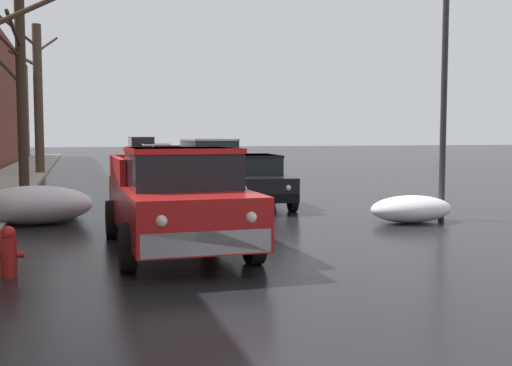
{
  "coord_description": "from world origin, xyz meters",
  "views": [
    {
      "loc": [
        -2.94,
        -2.18,
        1.96
      ],
      "look_at": [
        -0.33,
        6.8,
        1.23
      ],
      "focal_mm": 43.28,
      "sensor_mm": 36.0,
      "label": 1
    }
  ],
  "objects_px": {
    "suv_red_at_far_intersection": "(141,149)",
    "bare_tree_far_down_block": "(37,96)",
    "bare_tree_mid_block": "(21,89)",
    "suv_silver_parked_kerbside_mid": "(208,162)",
    "fire_hydrant": "(9,251)",
    "sedan_maroon_parked_far_down_block": "(169,160)",
    "pickup_truck_red_approaching_near_lane": "(176,199)",
    "sedan_white_queued_behind_truck": "(156,155)",
    "street_lamp_post": "(445,69)",
    "sedan_black_parked_kerbside_close": "(250,179)"
  },
  "relations": [
    {
      "from": "sedan_white_queued_behind_truck",
      "to": "suv_red_at_far_intersection",
      "type": "xyz_separation_m",
      "value": [
        -0.12,
        7.62,
        0.23
      ]
    },
    {
      "from": "suv_silver_parked_kerbside_mid",
      "to": "sedan_white_queued_behind_truck",
      "type": "relative_size",
      "value": 0.95
    },
    {
      "from": "sedan_white_queued_behind_truck",
      "to": "fire_hydrant",
      "type": "distance_m",
      "value": 27.91
    },
    {
      "from": "bare_tree_far_down_block",
      "to": "fire_hydrant",
      "type": "relative_size",
      "value": 10.66
    },
    {
      "from": "sedan_white_queued_behind_truck",
      "to": "sedan_maroon_parked_far_down_block",
      "type": "bearing_deg",
      "value": -91.67
    },
    {
      "from": "suv_red_at_far_intersection",
      "to": "pickup_truck_red_approaching_near_lane",
      "type": "bearing_deg",
      "value": -94.69
    },
    {
      "from": "pickup_truck_red_approaching_near_lane",
      "to": "street_lamp_post",
      "type": "xyz_separation_m",
      "value": [
        6.51,
        2.14,
        2.57
      ]
    },
    {
      "from": "sedan_maroon_parked_far_down_block",
      "to": "fire_hydrant",
      "type": "height_order",
      "value": "sedan_maroon_parked_far_down_block"
    },
    {
      "from": "sedan_black_parked_kerbside_close",
      "to": "sedan_white_queued_behind_truck",
      "type": "relative_size",
      "value": 0.92
    },
    {
      "from": "suv_silver_parked_kerbside_mid",
      "to": "street_lamp_post",
      "type": "relative_size",
      "value": 0.69
    },
    {
      "from": "suv_silver_parked_kerbside_mid",
      "to": "fire_hydrant",
      "type": "xyz_separation_m",
      "value": [
        -5.54,
        -13.02,
        -0.63
      ]
    },
    {
      "from": "bare_tree_far_down_block",
      "to": "sedan_white_queued_behind_truck",
      "type": "relative_size",
      "value": 1.67
    },
    {
      "from": "bare_tree_mid_block",
      "to": "sedan_black_parked_kerbside_close",
      "type": "xyz_separation_m",
      "value": [
        6.32,
        -6.09,
        -2.76
      ]
    },
    {
      "from": "bare_tree_mid_block",
      "to": "suv_silver_parked_kerbside_mid",
      "type": "height_order",
      "value": "bare_tree_mid_block"
    },
    {
      "from": "suv_red_at_far_intersection",
      "to": "bare_tree_far_down_block",
      "type": "bearing_deg",
      "value": -117.03
    },
    {
      "from": "suv_silver_parked_kerbside_mid",
      "to": "sedan_maroon_parked_far_down_block",
      "type": "relative_size",
      "value": 0.95
    },
    {
      "from": "sedan_maroon_parked_far_down_block",
      "to": "sedan_white_queued_behind_truck",
      "type": "distance_m",
      "value": 6.44
    },
    {
      "from": "bare_tree_far_down_block",
      "to": "pickup_truck_red_approaching_near_lane",
      "type": "relative_size",
      "value": 1.46
    },
    {
      "from": "sedan_black_parked_kerbside_close",
      "to": "street_lamp_post",
      "type": "xyz_separation_m",
      "value": [
        3.55,
        -3.76,
        2.7
      ]
    },
    {
      "from": "pickup_truck_red_approaching_near_lane",
      "to": "suv_silver_parked_kerbside_mid",
      "type": "distance_m",
      "value": 12.14
    },
    {
      "from": "suv_red_at_far_intersection",
      "to": "fire_hydrant",
      "type": "height_order",
      "value": "suv_red_at_far_intersection"
    },
    {
      "from": "bare_tree_far_down_block",
      "to": "sedan_white_queued_behind_truck",
      "type": "height_order",
      "value": "bare_tree_far_down_block"
    },
    {
      "from": "sedan_black_parked_kerbside_close",
      "to": "sedan_white_queued_behind_truck",
      "type": "xyz_separation_m",
      "value": [
        -0.06,
        20.21,
        0.0
      ]
    },
    {
      "from": "suv_silver_parked_kerbside_mid",
      "to": "street_lamp_post",
      "type": "height_order",
      "value": "street_lamp_post"
    },
    {
      "from": "suv_silver_parked_kerbside_mid",
      "to": "bare_tree_mid_block",
      "type": "bearing_deg",
      "value": 177.88
    },
    {
      "from": "bare_tree_mid_block",
      "to": "street_lamp_post",
      "type": "relative_size",
      "value": 1.09
    },
    {
      "from": "sedan_white_queued_behind_truck",
      "to": "fire_hydrant",
      "type": "bearing_deg",
      "value": -101.19
    },
    {
      "from": "pickup_truck_red_approaching_near_lane",
      "to": "sedan_black_parked_kerbside_close",
      "type": "bearing_deg",
      "value": 63.41
    },
    {
      "from": "pickup_truck_red_approaching_near_lane",
      "to": "sedan_maroon_parked_far_down_block",
      "type": "height_order",
      "value": "pickup_truck_red_approaching_near_lane"
    },
    {
      "from": "bare_tree_far_down_block",
      "to": "sedan_maroon_parked_far_down_block",
      "type": "bearing_deg",
      "value": -18.24
    },
    {
      "from": "pickup_truck_red_approaching_near_lane",
      "to": "sedan_black_parked_kerbside_close",
      "type": "distance_m",
      "value": 6.61
    },
    {
      "from": "sedan_black_parked_kerbside_close",
      "to": "sedan_white_queued_behind_truck",
      "type": "bearing_deg",
      "value": 90.18
    },
    {
      "from": "fire_hydrant",
      "to": "sedan_maroon_parked_far_down_block",
      "type": "bearing_deg",
      "value": 75.98
    },
    {
      "from": "suv_silver_parked_kerbside_mid",
      "to": "sedan_black_parked_kerbside_close",
      "type": "bearing_deg",
      "value": -90.61
    },
    {
      "from": "bare_tree_far_down_block",
      "to": "fire_hydrant",
      "type": "bearing_deg",
      "value": -87.86
    },
    {
      "from": "pickup_truck_red_approaching_near_lane",
      "to": "sedan_maroon_parked_far_down_block",
      "type": "bearing_deg",
      "value": 82.17
    },
    {
      "from": "suv_silver_parked_kerbside_mid",
      "to": "sedan_white_queued_behind_truck",
      "type": "bearing_deg",
      "value": 90.5
    },
    {
      "from": "street_lamp_post",
      "to": "sedan_maroon_parked_far_down_block",
      "type": "bearing_deg",
      "value": 102.24
    },
    {
      "from": "sedan_maroon_parked_far_down_block",
      "to": "pickup_truck_red_approaching_near_lane",
      "type": "bearing_deg",
      "value": -97.83
    },
    {
      "from": "bare_tree_mid_block",
      "to": "street_lamp_post",
      "type": "bearing_deg",
      "value": -44.94
    },
    {
      "from": "pickup_truck_red_approaching_near_lane",
      "to": "bare_tree_far_down_block",
      "type": "bearing_deg",
      "value": 98.86
    },
    {
      "from": "bare_tree_far_down_block",
      "to": "sedan_maroon_parked_far_down_block",
      "type": "height_order",
      "value": "bare_tree_far_down_block"
    },
    {
      "from": "street_lamp_post",
      "to": "pickup_truck_red_approaching_near_lane",
      "type": "bearing_deg",
      "value": -161.79
    },
    {
      "from": "bare_tree_mid_block",
      "to": "fire_hydrant",
      "type": "relative_size",
      "value": 9.55
    },
    {
      "from": "suv_silver_parked_kerbside_mid",
      "to": "sedan_maroon_parked_far_down_block",
      "type": "bearing_deg",
      "value": 92.27
    },
    {
      "from": "bare_tree_mid_block",
      "to": "pickup_truck_red_approaching_near_lane",
      "type": "relative_size",
      "value": 1.3
    },
    {
      "from": "pickup_truck_red_approaching_near_lane",
      "to": "suv_silver_parked_kerbside_mid",
      "type": "height_order",
      "value": "suv_silver_parked_kerbside_mid"
    },
    {
      "from": "sedan_maroon_parked_far_down_block",
      "to": "street_lamp_post",
      "type": "bearing_deg",
      "value": -77.76
    },
    {
      "from": "sedan_white_queued_behind_truck",
      "to": "bare_tree_mid_block",
      "type": "bearing_deg",
      "value": -113.9
    },
    {
      "from": "suv_red_at_far_intersection",
      "to": "street_lamp_post",
      "type": "bearing_deg",
      "value": -83.24
    }
  ]
}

